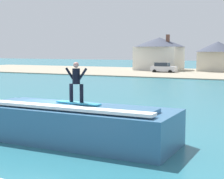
{
  "coord_description": "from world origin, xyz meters",
  "views": [
    {
      "loc": [
        9.37,
        -13.61,
        3.91
      ],
      "look_at": [
        1.25,
        2.77,
        1.94
      ],
      "focal_mm": 57.56,
      "sensor_mm": 36.0,
      "label": 1
    }
  ],
  "objects_px": {
    "surfboard": "(78,103)",
    "surfer": "(76,80)",
    "car_near_shore": "(164,68)",
    "house_with_chimney": "(159,52)",
    "house_small_cottage": "(218,54)",
    "wave_crest": "(77,123)"
  },
  "relations": [
    {
      "from": "surfboard",
      "to": "surfer",
      "type": "bearing_deg",
      "value": 166.03
    },
    {
      "from": "surfer",
      "to": "car_near_shore",
      "type": "relative_size",
      "value": 0.39
    },
    {
      "from": "house_with_chimney",
      "to": "house_small_cottage",
      "type": "distance_m",
      "value": 11.22
    },
    {
      "from": "car_near_shore",
      "to": "house_with_chimney",
      "type": "bearing_deg",
      "value": 114.44
    },
    {
      "from": "wave_crest",
      "to": "house_small_cottage",
      "type": "xyz_separation_m",
      "value": [
        -4.02,
        55.78,
        2.5
      ]
    },
    {
      "from": "wave_crest",
      "to": "surfboard",
      "type": "bearing_deg",
      "value": -40.56
    },
    {
      "from": "car_near_shore",
      "to": "house_small_cottage",
      "type": "relative_size",
      "value": 0.53
    },
    {
      "from": "house_with_chimney",
      "to": "house_small_cottage",
      "type": "relative_size",
      "value": 1.25
    },
    {
      "from": "car_near_shore",
      "to": "house_small_cottage",
      "type": "distance_m",
      "value": 11.44
    },
    {
      "from": "surfboard",
      "to": "house_with_chimney",
      "type": "distance_m",
      "value": 57.54
    },
    {
      "from": "surfboard",
      "to": "wave_crest",
      "type": "bearing_deg",
      "value": 139.44
    },
    {
      "from": "surfer",
      "to": "house_small_cottage",
      "type": "height_order",
      "value": "house_small_cottage"
    },
    {
      "from": "surfboard",
      "to": "house_with_chimney",
      "type": "relative_size",
      "value": 0.21
    },
    {
      "from": "car_near_shore",
      "to": "house_small_cottage",
      "type": "xyz_separation_m",
      "value": [
        7.82,
        8.01,
        2.35
      ]
    },
    {
      "from": "car_near_shore",
      "to": "surfer",
      "type": "bearing_deg",
      "value": -76.01
    },
    {
      "from": "surfboard",
      "to": "house_small_cottage",
      "type": "height_order",
      "value": "house_small_cottage"
    },
    {
      "from": "house_with_chimney",
      "to": "house_small_cottage",
      "type": "xyz_separation_m",
      "value": [
        11.2,
        0.57,
        -0.4
      ]
    },
    {
      "from": "house_with_chimney",
      "to": "wave_crest",
      "type": "bearing_deg",
      "value": -74.58
    },
    {
      "from": "surfboard",
      "to": "surfer",
      "type": "xyz_separation_m",
      "value": [
        -0.11,
        0.03,
        0.97
      ]
    },
    {
      "from": "surfboard",
      "to": "car_near_shore",
      "type": "distance_m",
      "value": 49.44
    },
    {
      "from": "house_with_chimney",
      "to": "surfboard",
      "type": "bearing_deg",
      "value": -74.43
    },
    {
      "from": "wave_crest",
      "to": "surfer",
      "type": "height_order",
      "value": "surfer"
    }
  ]
}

